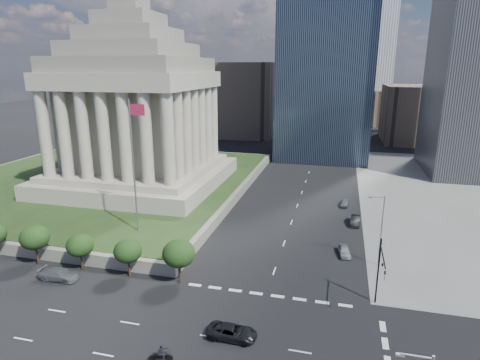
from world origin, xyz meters
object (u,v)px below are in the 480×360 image
(flagpole, at_px, (134,160))
(parked_sedan_far, at_px, (345,203))
(parked_sedan_near, at_px, (344,251))
(street_lamp_north, at_px, (380,227))
(pickup_truck, at_px, (232,332))
(suv_grey, at_px, (59,274))
(war_memorial, at_px, (135,92))
(parked_sedan_mid, at_px, (355,220))
(traffic_signal_ne, at_px, (380,269))
(motorcycle_trail, at_px, (160,354))

(flagpole, distance_m, parked_sedan_far, 41.72)
(flagpole, height_order, parked_sedan_near, flagpole)
(street_lamp_north, distance_m, pickup_truck, 25.31)
(suv_grey, bearing_deg, flagpole, -21.32)
(war_memorial, bearing_deg, parked_sedan_mid, -10.45)
(war_memorial, bearing_deg, street_lamp_north, -25.92)
(parked_sedan_mid, bearing_deg, parked_sedan_near, -94.91)
(traffic_signal_ne, distance_m, motorcycle_trail, 24.20)
(parked_sedan_mid, bearing_deg, flagpole, -151.12)
(parked_sedan_far, bearing_deg, suv_grey, -126.14)
(street_lamp_north, height_order, suv_grey, street_lamp_north)
(war_memorial, xyz_separation_m, pickup_truck, (32.20, -42.67, -20.70))
(street_lamp_north, height_order, parked_sedan_near, street_lamp_north)
(parked_sedan_mid, bearing_deg, war_memorial, 172.66)
(street_lamp_north, distance_m, suv_grey, 42.31)
(war_memorial, xyz_separation_m, traffic_signal_ne, (46.50, -34.30, -16.15))
(suv_grey, bearing_deg, motorcycle_trail, -121.28)
(traffic_signal_ne, distance_m, parked_sedan_mid, 26.49)
(war_memorial, xyz_separation_m, street_lamp_north, (47.33, -23.00, -15.74))
(parked_sedan_near, relative_size, motorcycle_trail, 1.70)
(flagpole, xyz_separation_m, parked_sedan_near, (30.83, 3.12, -12.46))
(pickup_truck, distance_m, parked_sedan_near, 24.33)
(pickup_truck, bearing_deg, parked_sedan_mid, -19.57)
(flagpole, relative_size, parked_sedan_far, 5.22)
(war_memorial, distance_m, street_lamp_north, 54.92)
(war_memorial, distance_m, motorcycle_trail, 58.21)
(pickup_truck, bearing_deg, suv_grey, 77.47)
(suv_grey, distance_m, motorcycle_trail, 21.67)
(traffic_signal_ne, relative_size, parked_sedan_near, 2.08)
(flagpole, xyz_separation_m, suv_grey, (-4.46, -13.00, -12.37))
(parked_sedan_far, bearing_deg, traffic_signal_ne, -77.77)
(pickup_truck, relative_size, parked_sedan_mid, 1.14)
(parked_sedan_mid, xyz_separation_m, parked_sedan_far, (-1.78, 9.45, -0.07))
(war_memorial, height_order, traffic_signal_ne, war_memorial)
(parked_sedan_near, bearing_deg, parked_sedan_far, 81.57)
(war_memorial, height_order, flagpole, war_memorial)
(flagpole, xyz_separation_m, motorcycle_trail, (14.51, -23.47, -12.27))
(traffic_signal_ne, bearing_deg, pickup_truck, -149.67)
(parked_sedan_near, bearing_deg, parked_sedan_mid, 73.55)
(parked_sedan_near, bearing_deg, flagpole, 177.36)
(traffic_signal_ne, bearing_deg, flagpole, 163.29)
(pickup_truck, bearing_deg, traffic_signal_ne, -59.15)
(motorcycle_trail, bearing_deg, traffic_signal_ne, 17.82)
(street_lamp_north, bearing_deg, flagpole, -178.37)
(pickup_truck, distance_m, parked_sedan_mid, 36.64)
(street_lamp_north, distance_m, parked_sedan_far, 25.08)
(suv_grey, relative_size, motorcycle_trail, 2.25)
(pickup_truck, height_order, parked_sedan_near, pickup_truck)
(parked_sedan_near, relative_size, parked_sedan_far, 1.00)
(street_lamp_north, xyz_separation_m, parked_sedan_far, (-4.33, 24.19, -5.01))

